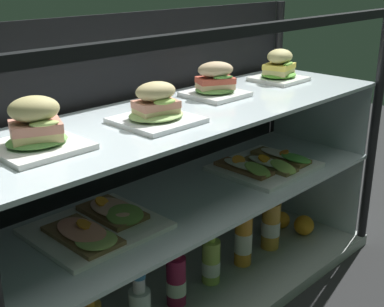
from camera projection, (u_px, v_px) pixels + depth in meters
The scene contains 20 objects.
ground_plane at pixel (192, 302), 1.79m from camera, with size 6.00×6.00×0.02m, color black.
case_base_deck at pixel (192, 294), 1.77m from camera, with size 1.55×0.50×0.04m, color #9CA59F.
case_frame at pixel (161, 148), 1.70m from camera, with size 1.55×0.50×0.95m.
riser_lower_tier at pixel (192, 245), 1.71m from camera, with size 1.48×0.43×0.34m.
shelf_lower_glass at pixel (192, 197), 1.65m from camera, with size 1.50×0.44×0.01m, color silver.
riser_upper_tier at pixel (192, 155), 1.60m from camera, with size 1.48×0.43×0.27m.
shelf_upper_glass at pixel (192, 111), 1.55m from camera, with size 1.50×0.44×0.01m, color silver.
plated_roll_sandwich_far_left at pixel (36, 130), 1.19m from camera, with size 0.20×0.20×0.13m.
plated_roll_sandwich_mid_right at pixel (156, 109), 1.40m from camera, with size 0.21×0.21×0.11m.
plated_roll_sandwich_far_right at pixel (215, 84), 1.69m from camera, with size 0.18×0.18×0.11m.
plated_roll_sandwich_near_left_corner at pixel (279, 68), 1.92m from camera, with size 0.17×0.17×0.12m.
open_sandwich_tray_near_left_corner at pixel (98, 225), 1.42m from camera, with size 0.34×0.29×0.06m.
open_sandwich_tray_left_of_center at pixel (266, 164), 1.86m from camera, with size 0.34×0.29×0.05m.
juice_bottle_front_left_end at pixel (176, 280), 1.66m from camera, with size 0.07×0.07×0.23m.
juice_bottle_back_center at pixel (211, 262), 1.78m from camera, with size 0.06×0.06×0.20m.
juice_bottle_front_middle at pixel (243, 238), 1.89m from camera, with size 0.07×0.07×0.27m.
juice_bottle_back_left at pixel (271, 224), 2.00m from camera, with size 0.07×0.07×0.24m.
orange_fruit_beside_bottles at pixel (282, 220), 2.17m from camera, with size 0.07×0.07×0.07m, color orange.
orange_fruit_near_left_post at pixel (304, 225), 2.12m from camera, with size 0.08×0.08×0.08m, color orange.
orange_fruit_rolled_forward at pixel (269, 226), 2.12m from camera, with size 0.07×0.07×0.07m, color orange.
Camera 1 is at (-1.08, -1.05, 1.08)m, focal length 48.48 mm.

